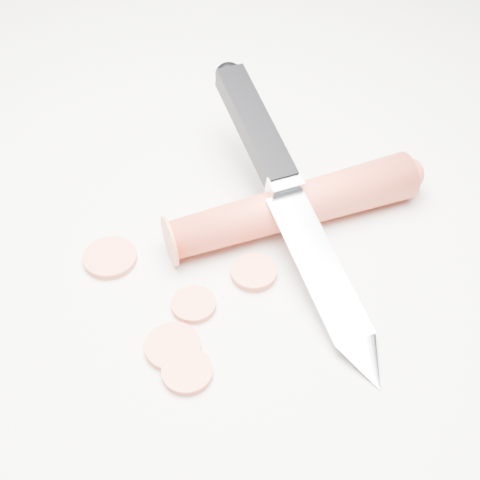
% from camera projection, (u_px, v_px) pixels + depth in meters
% --- Properties ---
extents(ground, '(2.40, 2.40, 0.00)m').
position_uv_depth(ground, '(206.00, 236.00, 0.52)').
color(ground, silver).
rests_on(ground, ground).
extents(carrot, '(0.15, 0.18, 0.03)m').
position_uv_depth(carrot, '(294.00, 206.00, 0.51)').
color(carrot, red).
rests_on(carrot, ground).
extents(carrot_slice_0, '(0.03, 0.03, 0.01)m').
position_uv_depth(carrot_slice_0, '(254.00, 273.00, 0.49)').
color(carrot_slice_0, '#E36840').
rests_on(carrot_slice_0, ground).
extents(carrot_slice_1, '(0.04, 0.04, 0.01)m').
position_uv_depth(carrot_slice_1, '(110.00, 258.00, 0.50)').
color(carrot_slice_1, '#E36840').
rests_on(carrot_slice_1, ground).
extents(carrot_slice_2, '(0.04, 0.04, 0.01)m').
position_uv_depth(carrot_slice_2, '(173.00, 347.00, 0.44)').
color(carrot_slice_2, '#E36840').
rests_on(carrot_slice_2, ground).
extents(carrot_slice_3, '(0.04, 0.04, 0.01)m').
position_uv_depth(carrot_slice_3, '(232.00, 223.00, 0.52)').
color(carrot_slice_3, '#E36840').
rests_on(carrot_slice_3, ground).
extents(carrot_slice_4, '(0.03, 0.03, 0.01)m').
position_uv_depth(carrot_slice_4, '(194.00, 305.00, 0.47)').
color(carrot_slice_4, '#E36840').
rests_on(carrot_slice_4, ground).
extents(carrot_slice_5, '(0.03, 0.03, 0.01)m').
position_uv_depth(carrot_slice_5, '(187.00, 372.00, 0.43)').
color(carrot_slice_5, '#E36840').
rests_on(carrot_slice_5, ground).
extents(kitchen_knife, '(0.24, 0.21, 0.08)m').
position_uv_depth(kitchen_knife, '(294.00, 201.00, 0.49)').
color(kitchen_knife, silver).
rests_on(kitchen_knife, ground).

